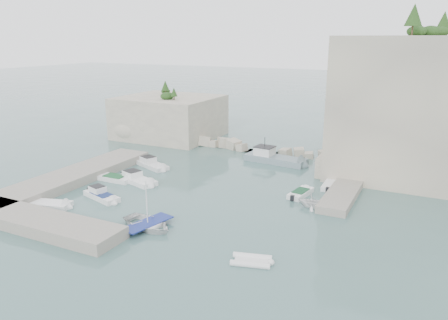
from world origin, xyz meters
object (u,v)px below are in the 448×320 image
at_px(inflatable_dinghy, 251,263).
at_px(tender_east_b, 300,196).
at_px(motorboat_b, 137,182).
at_px(tender_east_d, 330,176).
at_px(tender_east_a, 312,207).
at_px(tender_east_c, 332,186).
at_px(motorboat_c, 115,180).
at_px(rowboat, 148,228).
at_px(work_boat, 275,162).
at_px(motorboat_d, 102,199).
at_px(motorboat_a, 152,167).
at_px(motorboat_e, 50,207).

xyz_separation_m(inflatable_dinghy, tender_east_b, (-0.93, 16.12, 0.00)).
bearing_deg(motorboat_b, tender_east_d, 49.58).
bearing_deg(tender_east_a, motorboat_b, 88.85).
bearing_deg(tender_east_c, motorboat_c, 109.69).
distance_m(tender_east_b, tender_east_c, 5.15).
bearing_deg(rowboat, work_boat, 6.42).
height_order(motorboat_d, tender_east_a, tender_east_a).
height_order(tender_east_a, tender_east_b, tender_east_a).
xyz_separation_m(tender_east_a, tender_east_d, (-0.78, 11.24, 0.00)).
height_order(motorboat_b, inflatable_dinghy, motorboat_b).
xyz_separation_m(motorboat_a, motorboat_e, (-0.83, -16.56, 0.00)).
bearing_deg(work_boat, inflatable_dinghy, -68.03).
bearing_deg(tender_east_b, motorboat_b, 111.29).
relative_size(rowboat, tender_east_c, 1.07).
xyz_separation_m(motorboat_c, tender_east_d, (23.14, 13.35, 0.00)).
distance_m(motorboat_c, tender_east_c, 26.01).
relative_size(motorboat_c, tender_east_b, 1.18).
xyz_separation_m(motorboat_b, motorboat_c, (-2.85, -0.62, 0.00)).
distance_m(motorboat_a, inflatable_dinghy, 28.48).
xyz_separation_m(motorboat_b, tender_east_a, (21.07, 1.49, 0.00)).
bearing_deg(tender_east_c, tender_east_d, 13.88).
relative_size(tender_east_a, work_boat, 0.30).
height_order(tender_east_c, tender_east_d, tender_east_d).
xyz_separation_m(motorboat_e, inflatable_dinghy, (22.95, -1.38, 0.00)).
xyz_separation_m(motorboat_d, tender_east_a, (21.03, 7.70, 0.00)).
distance_m(rowboat, inflatable_dinghy, 11.11).
xyz_separation_m(motorboat_c, motorboat_d, (2.90, -5.59, 0.00)).
height_order(motorboat_d, rowboat, motorboat_d).
xyz_separation_m(tender_east_c, tender_east_d, (-1.08, 3.86, 0.00)).
distance_m(motorboat_d, tender_east_b, 21.67).
relative_size(motorboat_c, motorboat_d, 0.95).
height_order(rowboat, tender_east_c, rowboat).
bearing_deg(work_boat, motorboat_e, -114.07).
xyz_separation_m(motorboat_a, rowboat, (11.14, -16.25, 0.00)).
xyz_separation_m(motorboat_c, tender_east_b, (21.86, 4.92, 0.00)).
height_order(motorboat_a, tender_east_b, motorboat_a).
xyz_separation_m(motorboat_d, inflatable_dinghy, (19.89, -5.61, 0.00)).
relative_size(motorboat_b, work_boat, 0.66).
bearing_deg(tender_east_b, motorboat_e, 132.36).
bearing_deg(work_boat, tender_east_d, -13.48).
relative_size(motorboat_c, work_boat, 0.53).
distance_m(motorboat_c, rowboat, 15.16).
bearing_deg(tender_east_b, rowboat, 153.70).
relative_size(tender_east_b, tender_east_c, 0.86).
bearing_deg(rowboat, motorboat_c, 64.27).
relative_size(motorboat_e, tender_east_d, 0.94).
distance_m(motorboat_c, tender_east_d, 26.72).
relative_size(motorboat_e, tender_east_a, 1.59).
bearing_deg(tender_east_c, work_boat, 52.52).
relative_size(inflatable_dinghy, work_boat, 0.35).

